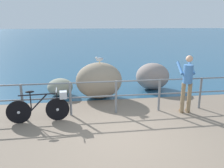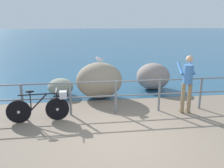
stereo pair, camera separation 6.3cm
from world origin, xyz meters
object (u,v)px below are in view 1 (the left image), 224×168
(bicycle, at_px, (44,106))
(breakwater_boulder_right, at_px, (153,76))
(breakwater_boulder_left, at_px, (60,87))
(breakwater_boulder_main, at_px, (99,80))
(person_at_railing, at_px, (187,81))
(seagull, at_px, (99,59))

(bicycle, distance_m, breakwater_boulder_right, 4.83)
(breakwater_boulder_left, xyz_separation_m, breakwater_boulder_right, (3.73, 0.36, 0.21))
(breakwater_boulder_main, bearing_deg, bicycle, -132.73)
(breakwater_boulder_main, relative_size, breakwater_boulder_left, 1.77)
(bicycle, relative_size, breakwater_boulder_main, 1.01)
(person_at_railing, bearing_deg, breakwater_boulder_right, 10.36)
(seagull, bearing_deg, breakwater_boulder_main, -99.38)
(person_at_railing, distance_m, breakwater_boulder_right, 2.68)
(bicycle, relative_size, person_at_railing, 0.95)
(breakwater_boulder_main, bearing_deg, seagull, -79.06)
(breakwater_boulder_left, bearing_deg, breakwater_boulder_main, -18.44)
(bicycle, distance_m, seagull, 2.66)
(breakwater_boulder_main, xyz_separation_m, breakwater_boulder_left, (-1.44, 0.48, -0.33))
(bicycle, bearing_deg, seagull, 41.77)
(breakwater_boulder_main, relative_size, seagull, 4.94)
(bicycle, height_order, breakwater_boulder_main, breakwater_boulder_main)
(breakwater_boulder_left, distance_m, breakwater_boulder_right, 3.76)
(breakwater_boulder_left, bearing_deg, bicycle, -96.67)
(breakwater_boulder_main, relative_size, breakwater_boulder_right, 1.22)
(seagull, bearing_deg, bicycle, 25.23)
(bicycle, bearing_deg, person_at_railing, -2.93)
(breakwater_boulder_right, bearing_deg, person_at_railing, -85.59)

